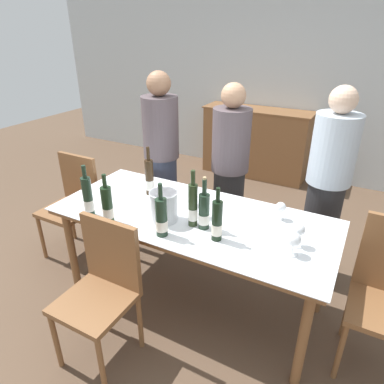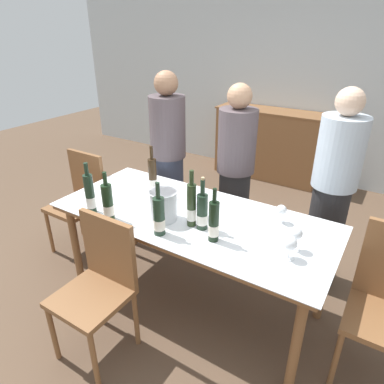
{
  "view_description": "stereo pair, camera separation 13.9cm",
  "coord_description": "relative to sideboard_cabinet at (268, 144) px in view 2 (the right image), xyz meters",
  "views": [
    {
      "loc": [
        1.0,
        -1.85,
        1.98
      ],
      "look_at": [
        0.0,
        0.0,
        0.95
      ],
      "focal_mm": 32.0,
      "sensor_mm": 36.0,
      "label": 1
    },
    {
      "loc": [
        1.13,
        -1.78,
        1.98
      ],
      "look_at": [
        0.0,
        0.0,
        0.95
      ],
      "focal_mm": 32.0,
      "sensor_mm": 36.0,
      "label": 2
    }
  ],
  "objects": [
    {
      "name": "wine_bottle_0",
      "position": [
        -0.2,
        -3.04,
        0.43
      ],
      "size": [
        0.07,
        0.07,
        0.38
      ],
      "color": "#1E3323",
      "rests_on": "dining_table"
    },
    {
      "name": "person_host",
      "position": [
        -0.26,
        -2.01,
        0.34
      ],
      "size": [
        0.33,
        0.33,
        1.64
      ],
      "color": "#383F56",
      "rests_on": "ground_plane"
    },
    {
      "name": "wine_bottle_1",
      "position": [
        0.5,
        -2.81,
        0.44
      ],
      "size": [
        0.06,
        0.06,
        0.4
      ],
      "color": "#28381E",
      "rests_on": "dining_table"
    },
    {
      "name": "chair_left_end",
      "position": [
        -0.86,
        -2.61,
        0.06
      ],
      "size": [
        0.42,
        0.42,
        0.94
      ],
      "color": "brown",
      "rests_on": "ground_plane"
    },
    {
      "name": "sideboard_cabinet",
      "position": [
        0.0,
        0.0,
        0.0
      ],
      "size": [
        1.49,
        0.46,
        0.96
      ],
      "color": "brown",
      "rests_on": "ground_plane"
    },
    {
      "name": "wine_bottle_2",
      "position": [
        0.39,
        -3.01,
        0.41
      ],
      "size": [
        0.08,
        0.08,
        0.36
      ],
      "color": "#1E3323",
      "rests_on": "dining_table"
    },
    {
      "name": "person_guest_left",
      "position": [
        0.38,
        -1.9,
        0.31
      ],
      "size": [
        0.33,
        0.33,
        1.57
      ],
      "color": "#262628",
      "rests_on": "ground_plane"
    },
    {
      "name": "wine_glass_1",
      "position": [
        1.17,
        -2.82,
        0.39
      ],
      "size": [
        0.08,
        0.08,
        0.14
      ],
      "color": "white",
      "rests_on": "dining_table"
    },
    {
      "name": "person_guest_right",
      "position": [
        1.21,
        -1.94,
        0.33
      ],
      "size": [
        0.33,
        0.33,
        1.62
      ],
      "color": "#262628",
      "rests_on": "ground_plane"
    },
    {
      "name": "wine_glass_2",
      "position": [
        0.5,
        -2.69,
        0.38
      ],
      "size": [
        0.07,
        0.07,
        0.13
      ],
      "color": "white",
      "rests_on": "dining_table"
    },
    {
      "name": "dining_table",
      "position": [
        0.43,
        -2.7,
        0.22
      ],
      "size": [
        1.99,
        0.87,
        0.77
      ],
      "color": "brown",
      "rests_on": "ground_plane"
    },
    {
      "name": "wine_glass_0",
      "position": [
        1.17,
        -2.72,
        0.4
      ],
      "size": [
        0.07,
        0.07,
        0.15
      ],
      "color": "white",
      "rests_on": "dining_table"
    },
    {
      "name": "wine_bottle_4",
      "position": [
        0.58,
        -2.81,
        0.41
      ],
      "size": [
        0.07,
        0.07,
        0.37
      ],
      "color": "#1E3323",
      "rests_on": "dining_table"
    },
    {
      "name": "wine_glass_3",
      "position": [
        0.99,
        -2.46,
        0.38
      ],
      "size": [
        0.07,
        0.07,
        0.13
      ],
      "color": "white",
      "rests_on": "dining_table"
    },
    {
      "name": "ground_plane",
      "position": [
        0.43,
        -2.7,
        -0.48
      ],
      "size": [
        12.0,
        12.0,
        0.0
      ],
      "primitive_type": "plane",
      "color": "brown"
    },
    {
      "name": "ice_bucket",
      "position": [
        0.3,
        -2.85,
        0.4
      ],
      "size": [
        0.19,
        0.19,
        0.21
      ],
      "color": "silver",
      "rests_on": "dining_table"
    },
    {
      "name": "wine_bottle_6",
      "position": [
        -0.02,
        -2.56,
        0.43
      ],
      "size": [
        0.07,
        0.07,
        0.39
      ],
      "color": "#332314",
      "rests_on": "dining_table"
    },
    {
      "name": "back_wall",
      "position": [
        0.43,
        0.29,
        0.92
      ],
      "size": [
        8.0,
        0.1,
        2.8
      ],
      "color": "silver",
      "rests_on": "ground_plane"
    },
    {
      "name": "wine_bottle_5",
      "position": [
        -0.02,
        -3.05,
        0.41
      ],
      "size": [
        0.07,
        0.07,
        0.35
      ],
      "color": "black",
      "rests_on": "dining_table"
    },
    {
      "name": "wine_bottle_3",
      "position": [
        0.71,
        -2.89,
        0.42
      ],
      "size": [
        0.07,
        0.07,
        0.36
      ],
      "color": "black",
      "rests_on": "dining_table"
    },
    {
      "name": "chair_near_front",
      "position": [
        0.17,
        -3.36,
        0.06
      ],
      "size": [
        0.42,
        0.42,
        0.94
      ],
      "color": "brown",
      "rests_on": "ground_plane"
    }
  ]
}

